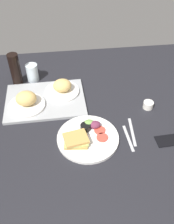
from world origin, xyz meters
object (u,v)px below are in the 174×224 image
bread_plate_far (62,88)px  fork (128,138)px  serving_tray (45,100)px  bread_plate_near (26,101)px  plate_with_salad (87,136)px  soda_bottle (15,70)px  cell_phone (170,140)px  knife (132,132)px  drinking_glass (32,73)px  espresso_cup (148,105)px

bread_plate_far → fork: bearing=-51.6°
serving_tray → bread_plate_near: bread_plate_near is taller
fork → plate_with_salad: bearing=80.8°
fork → soda_bottle: bearing=44.9°
fork → serving_tray: bearing=48.0°
bread_plate_near → plate_with_salad: (29.99, -26.47, -3.40)cm
bread_plate_far → cell_phone: bearing=-39.9°
knife → soda_bottle: bearing=56.3°
plate_with_salad → soda_bottle: soda_bottle is taller
drinking_glass → cell_phone: 90.64cm
serving_tray → knife: size_ratio=2.37×
bread_plate_far → espresso_cup: bread_plate_far is taller
bread_plate_far → plate_with_salad: size_ratio=0.66×
cell_phone → bread_plate_near: bearing=152.9°
serving_tray → plate_with_salad: size_ratio=1.47×
soda_bottle → espresso_cup: bearing=-23.4°
plate_with_salad → knife: (23.65, 1.60, -1.38)cm
serving_tray → fork: 52.79cm
espresso_cup → fork: (-16.31, -20.84, -1.75)cm
soda_bottle → serving_tray: bearing=-48.9°
bread_plate_far → drinking_glass: bearing=136.5°
plate_with_salad → bread_plate_far: bearing=105.3°
drinking_glass → bread_plate_near: bearing=-95.3°
drinking_glass → espresso_cup: size_ratio=1.99×
serving_tray → bread_plate_far: (10.22, 4.96, 3.94)cm
bread_plate_far → soda_bottle: size_ratio=0.98×
drinking_glass → knife: (51.20, -51.28, -5.32)cm
plate_with_salad → cell_phone: bearing=-8.8°
serving_tray → soda_bottle: soda_bottle is taller
serving_tray → soda_bottle: 27.26cm
drinking_glass → soda_bottle: (-9.37, -2.48, 4.69)cm
knife → cell_phone: size_ratio=1.32×
bread_plate_near → drinking_glass: drinking_glass is taller
drinking_glass → espresso_cup: (64.51, -34.45, -3.57)cm
bread_plate_near → cell_phone: (70.87, -32.79, -4.63)cm
plate_with_salad → fork: plate_with_salad is taller
bread_plate_near → knife: 59.31cm
soda_bottle → knife: bearing=-38.9°
serving_tray → plate_with_salad: plate_with_salad is taller
serving_tray → knife: (43.77, -29.54, -0.55)cm
espresso_cup → fork: bearing=-128.0°
drinking_glass → cell_phone: drinking_glass is taller
bread_plate_near → plate_with_salad: bread_plate_near is taller
espresso_cup → knife: espresso_cup is taller
plate_with_salad → serving_tray: bearing=122.9°
soda_bottle → espresso_cup: 80.92cm
bread_plate_near → bread_plate_far: bearing=25.6°
soda_bottle → fork: size_ratio=1.21×
soda_bottle → fork: (57.57, -52.81, -10.01)cm
espresso_cup → cell_phone: bearing=-81.0°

